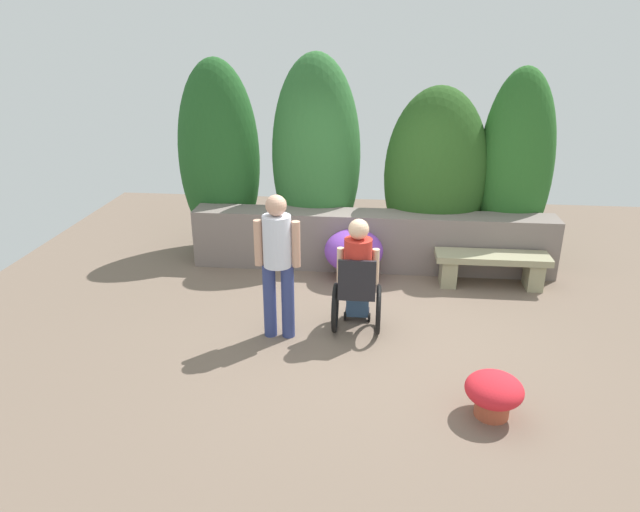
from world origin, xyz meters
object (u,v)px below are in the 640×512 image
stone_bench (491,265)px  flower_pot_terracotta_by_wall (354,253)px  person_in_wheelchair (358,279)px  flower_pot_purple_near (494,393)px  person_standing_companion (278,258)px

stone_bench → flower_pot_terracotta_by_wall: flower_pot_terracotta_by_wall is taller
person_in_wheelchair → flower_pot_purple_near: bearing=-40.6°
stone_bench → person_in_wheelchair: (-1.70, -1.37, 0.33)m
person_in_wheelchair → flower_pot_terracotta_by_wall: (-0.11, 1.45, -0.26)m
person_in_wheelchair → flower_pot_purple_near: 1.94m
stone_bench → person_in_wheelchair: 2.21m
person_in_wheelchair → flower_pot_purple_near: size_ratio=2.63×
flower_pot_terracotta_by_wall → stone_bench: bearing=-2.6°
person_standing_companion → flower_pot_purple_near: size_ratio=3.19×
stone_bench → flower_pot_purple_near: stone_bench is taller
flower_pot_purple_near → flower_pot_terracotta_by_wall: size_ratio=0.64×
flower_pot_purple_near → person_in_wheelchair: bearing=131.3°
person_in_wheelchair → flower_pot_terracotta_by_wall: bearing=102.3°
stone_bench → person_in_wheelchair: person_in_wheelchair is taller
flower_pot_purple_near → flower_pot_terracotta_by_wall: (-1.36, 2.88, 0.13)m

